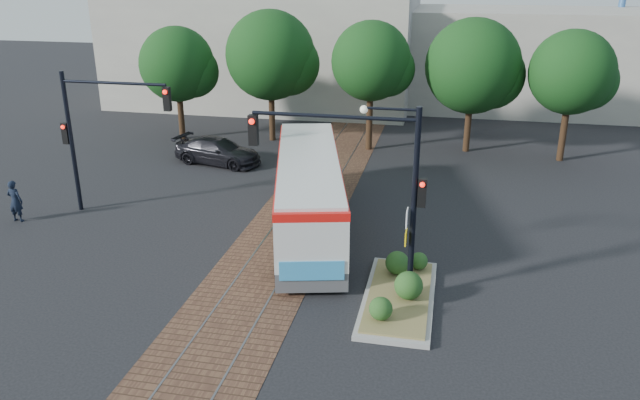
{
  "coord_description": "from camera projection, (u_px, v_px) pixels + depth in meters",
  "views": [
    {
      "loc": [
        5.97,
        -18.59,
        10.04
      ],
      "look_at": [
        1.35,
        3.16,
        1.6
      ],
      "focal_mm": 35.0,
      "sensor_mm": 36.0,
      "label": 1
    }
  ],
  "objects": [
    {
      "name": "traffic_island",
      "position": [
        400.0,
        289.0,
        19.84
      ],
      "size": [
        2.2,
        5.2,
        1.13
      ],
      "color": "gray",
      "rests_on": "ground"
    },
    {
      "name": "ground",
      "position": [
        263.0,
        271.0,
        21.72
      ],
      "size": [
        120.0,
        120.0,
        0.0
      ],
      "primitive_type": "plane",
      "color": "black",
      "rests_on": "ground"
    },
    {
      "name": "officer",
      "position": [
        15.0,
        201.0,
        25.67
      ],
      "size": [
        0.66,
        0.44,
        1.78
      ],
      "primitive_type": "imported",
      "rotation": [
        0.0,
        0.0,
        3.12
      ],
      "color": "black",
      "rests_on": "ground"
    },
    {
      "name": "signal_pole_left",
      "position": [
        93.0,
        124.0,
        25.63
      ],
      "size": [
        4.99,
        0.34,
        6.0
      ],
      "color": "black",
      "rests_on": "ground"
    },
    {
      "name": "city_bus",
      "position": [
        309.0,
        189.0,
        24.69
      ],
      "size": [
        5.03,
        11.49,
        3.02
      ],
      "rotation": [
        0.0,
        0.0,
        0.24
      ],
      "color": "#4B4B4E",
      "rests_on": "ground"
    },
    {
      "name": "trackbed",
      "position": [
        292.0,
        227.0,
        25.37
      ],
      "size": [
        3.6,
        40.0,
        0.02
      ],
      "color": "brown",
      "rests_on": "ground"
    },
    {
      "name": "signal_pole_main",
      "position": [
        374.0,
        173.0,
        18.75
      ],
      "size": [
        5.49,
        0.46,
        6.0
      ],
      "color": "black",
      "rests_on": "ground"
    },
    {
      "name": "warehouses",
      "position": [
        366.0,
        52.0,
        46.76
      ],
      "size": [
        40.0,
        13.0,
        8.0
      ],
      "color": "#ADA899",
      "rests_on": "ground"
    },
    {
      "name": "tree_row",
      "position": [
        367.0,
        63.0,
        34.78
      ],
      "size": [
        26.4,
        5.6,
        7.67
      ],
      "color": "#382314",
      "rests_on": "ground"
    },
    {
      "name": "parked_car",
      "position": [
        218.0,
        151.0,
        33.23
      ],
      "size": [
        5.07,
        2.88,
        1.39
      ],
      "primitive_type": "imported",
      "rotation": [
        0.0,
        0.0,
        1.36
      ],
      "color": "black",
      "rests_on": "ground"
    }
  ]
}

